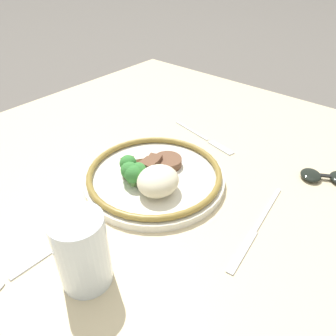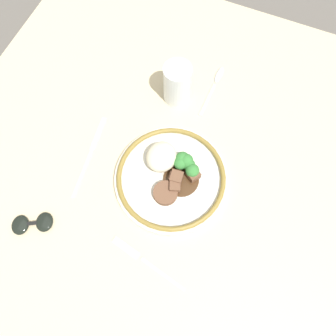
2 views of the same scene
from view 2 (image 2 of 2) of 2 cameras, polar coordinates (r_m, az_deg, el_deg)
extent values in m
plane|color=#5B5651|center=(0.85, -1.05, -1.11)|extent=(8.00, 8.00, 0.00)
cube|color=beige|center=(0.83, -1.07, -0.67)|extent=(1.17, 1.12, 0.04)
cylinder|color=silver|center=(0.79, 0.53, -1.90)|extent=(0.27, 0.27, 0.02)
torus|color=olive|center=(0.78, 0.54, -1.58)|extent=(0.26, 0.26, 0.01)
ellipsoid|color=beige|center=(0.78, -1.15, 1.97)|extent=(0.08, 0.07, 0.05)
cylinder|color=brown|center=(0.77, -0.47, -4.39)|extent=(0.06, 0.06, 0.02)
cylinder|color=#472D19|center=(0.78, 2.29, -2.02)|extent=(0.09, 0.09, 0.00)
cube|color=brown|center=(0.78, 4.41, -1.19)|extent=(0.04, 0.04, 0.03)
cube|color=brown|center=(0.77, 1.48, -1.70)|extent=(0.03, 0.03, 0.03)
cube|color=brown|center=(0.78, 0.99, -1.63)|extent=(0.02, 0.02, 0.02)
cube|color=brown|center=(0.77, 1.22, -3.26)|extent=(0.03, 0.03, 0.03)
cylinder|color=#669E51|center=(0.79, 2.48, 1.10)|extent=(0.01, 0.01, 0.01)
sphere|color=#387F38|center=(0.78, 2.54, 1.63)|extent=(0.03, 0.03, 0.03)
cylinder|color=#669E51|center=(0.79, 4.17, -0.93)|extent=(0.01, 0.01, 0.01)
sphere|color=#387F38|center=(0.77, 4.27, -0.46)|extent=(0.03, 0.03, 0.03)
cylinder|color=#669E51|center=(0.79, 3.64, 0.10)|extent=(0.01, 0.01, 0.01)
sphere|color=#387F38|center=(0.78, 3.71, 0.53)|extent=(0.03, 0.03, 0.03)
cylinder|color=#669E51|center=(0.79, 3.10, 0.77)|extent=(0.01, 0.01, 0.01)
sphere|color=#387F38|center=(0.77, 3.17, 1.32)|extent=(0.03, 0.03, 0.03)
cylinder|color=#669E51|center=(0.79, 2.10, 0.34)|extent=(0.01, 0.01, 0.01)
sphere|color=#387F38|center=(0.77, 2.14, 0.85)|extent=(0.03, 0.03, 0.03)
cylinder|color=#F4AD19|center=(0.87, 1.57, 13.84)|extent=(0.06, 0.06, 0.08)
cylinder|color=silver|center=(0.86, 1.60, 14.48)|extent=(0.07, 0.07, 0.12)
cube|color=#B7B7BC|center=(0.76, -0.95, -17.93)|extent=(0.03, 0.11, 0.00)
cube|color=#B7B7BC|center=(0.77, -7.01, -13.72)|extent=(0.03, 0.07, 0.00)
cube|color=#B7B7BC|center=(0.83, -14.64, -0.86)|extent=(0.13, 0.02, 0.00)
cube|color=#B7B7BC|center=(0.87, -12.07, 5.81)|extent=(0.10, 0.02, 0.00)
cube|color=#B7B7BC|center=(0.90, 6.88, 11.73)|extent=(0.11, 0.01, 0.00)
ellipsoid|color=#B7B7BC|center=(0.95, 8.89, 15.76)|extent=(0.06, 0.02, 0.01)
ellipsoid|color=black|center=(0.82, -20.71, -8.80)|extent=(0.06, 0.06, 0.01)
ellipsoid|color=black|center=(0.84, -24.35, -9.04)|extent=(0.06, 0.06, 0.01)
cube|color=black|center=(0.83, -22.60, -8.90)|extent=(0.02, 0.02, 0.00)
camera|label=1|loc=(0.84, -16.05, 42.01)|focal=35.00mm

